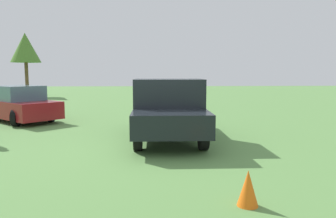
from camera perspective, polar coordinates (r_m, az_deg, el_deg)
The scene contains 5 objects.
ground_plane at distance 9.16m, azimuth -1.87°, elevation -6.20°, with size 80.00×80.00×0.00m, color #5B8C47.
pickup_truck at distance 9.72m, azimuth 0.03°, elevation 0.17°, with size 4.90×2.04×1.82m.
sedan_near at distance 14.98m, azimuth -25.25°, elevation 0.74°, with size 4.44×4.59×1.47m.
tree_back_left at distance 30.23m, azimuth -23.87°, elevation 9.80°, with size 2.47×2.47×5.35m.
traffic_cone at distance 5.13m, azimuth 13.93°, elevation -13.41°, with size 0.32×0.32×0.55m, color orange.
Camera 1 is at (-8.94, 0.19, 2.00)m, focal length 34.54 mm.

